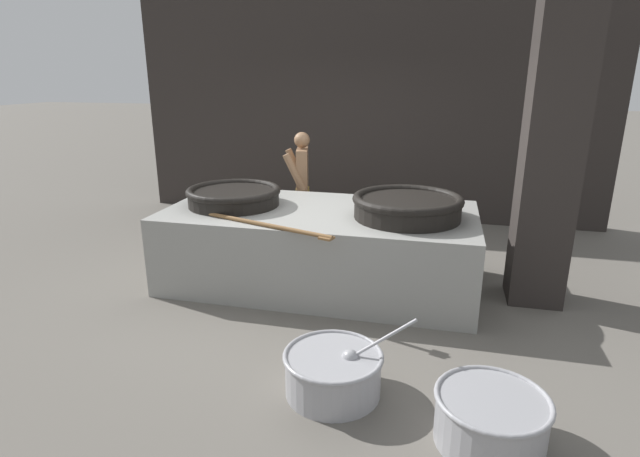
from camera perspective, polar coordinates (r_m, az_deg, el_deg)
name	(u,v)px	position (r m, az deg, el deg)	size (l,w,h in m)	color
ground_plane	(320,282)	(5.56, 0.00, -6.12)	(60.00, 60.00, 0.00)	#666059
back_wall	(365,102)	(7.93, 5.11, 14.25)	(7.24, 0.24, 3.59)	#2D2826
support_pillar	(555,120)	(5.18, 25.31, 11.11)	(0.51, 0.51, 3.59)	#2D2826
hearth_platform	(320,247)	(5.41, 0.00, -2.09)	(3.26, 1.60, 0.83)	gray
giant_wok_near	(234,196)	(5.54, -9.82, 3.74)	(1.03, 1.03, 0.20)	black
giant_wok_far	(407,206)	(5.03, 9.95, 2.59)	(1.10, 1.10, 0.23)	black
stirring_paddle	(266,225)	(4.72, -6.14, 0.39)	(1.51, 0.56, 0.04)	brown
cook	(302,184)	(6.67, -2.09, 5.13)	(0.41, 0.59, 1.49)	#8C6647
prep_bowl_vegetables	(333,371)	(3.71, 1.53, -15.95)	(0.93, 0.72, 0.61)	#9E9EA3
prep_bowl_meat	(491,417)	(3.45, 18.93, -19.73)	(0.71, 0.71, 0.34)	#9E9EA3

